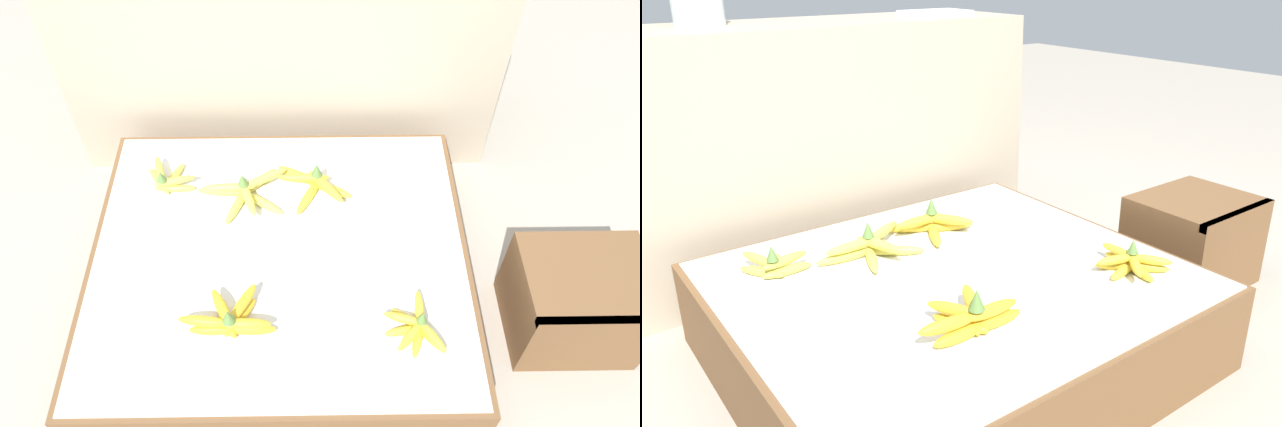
# 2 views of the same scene
# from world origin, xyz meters

# --- Properties ---
(ground_plane) EXTENTS (10.00, 10.00, 0.00)m
(ground_plane) POSITION_xyz_m (0.00, 0.00, 0.00)
(ground_plane) COLOR #A89E8E
(display_platform) EXTENTS (1.08, 0.97, 0.23)m
(display_platform) POSITION_xyz_m (0.00, 0.00, 0.12)
(display_platform) COLOR brown
(display_platform) RESTS_ON ground_plane
(back_vendor_table) EXTENTS (1.43, 0.41, 0.78)m
(back_vendor_table) POSITION_xyz_m (0.00, 0.77, 0.39)
(back_vendor_table) COLOR tan
(back_vendor_table) RESTS_ON ground_plane
(wooden_crate) EXTENTS (0.35, 0.30, 0.28)m
(wooden_crate) POSITION_xyz_m (0.85, -0.11, 0.14)
(wooden_crate) COLOR brown
(wooden_crate) RESTS_ON ground_plane
(banana_bunch_front_midleft) EXTENTS (0.25, 0.16, 0.11)m
(banana_bunch_front_midleft) POSITION_xyz_m (-0.12, -0.23, 0.26)
(banana_bunch_front_midleft) COLOR gold
(banana_bunch_front_midleft) RESTS_ON display_platform
(banana_bunch_front_right) EXTENTS (0.17, 0.19, 0.08)m
(banana_bunch_front_right) POSITION_xyz_m (0.36, -0.25, 0.26)
(banana_bunch_front_right) COLOR gold
(banana_bunch_front_right) RESTS_ON display_platform
(banana_bunch_middle_left) EXTENTS (0.16, 0.14, 0.09)m
(banana_bunch_middle_left) POSITION_xyz_m (-0.35, 0.27, 0.26)
(banana_bunch_middle_left) COLOR gold
(banana_bunch_middle_left) RESTS_ON display_platform
(banana_bunch_middle_midleft) EXTENTS (0.28, 0.23, 0.10)m
(banana_bunch_middle_midleft) POSITION_xyz_m (-0.11, 0.21, 0.26)
(banana_bunch_middle_midleft) COLOR #DBCC4C
(banana_bunch_middle_midleft) RESTS_ON display_platform
(banana_bunch_middle_midright) EXTENTS (0.24, 0.21, 0.10)m
(banana_bunch_middle_midright) POSITION_xyz_m (0.10, 0.24, 0.26)
(banana_bunch_middle_midright) COLOR gold
(banana_bunch_middle_midright) RESTS_ON display_platform
(foam_tray_white) EXTENTS (0.22, 0.15, 0.02)m
(foam_tray_white) POSITION_xyz_m (0.46, 0.73, 0.79)
(foam_tray_white) COLOR white
(foam_tray_white) RESTS_ON back_vendor_table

